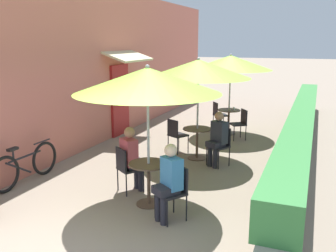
% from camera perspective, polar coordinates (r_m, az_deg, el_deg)
% --- Properties ---
extents(cafe_facade_wall, '(0.98, 14.23, 4.20)m').
position_cam_1_polar(cafe_facade_wall, '(11.74, -6.75, 9.41)').
color(cafe_facade_wall, '#C66B5B').
rests_on(cafe_facade_wall, ground_plane).
extents(planter_hedge, '(0.60, 13.23, 1.01)m').
position_cam_1_polar(planter_hedge, '(10.58, 19.69, -0.15)').
color(planter_hedge, gray).
rests_on(planter_hedge, ground_plane).
extents(patio_table_near, '(0.69, 0.69, 0.75)m').
position_cam_1_polar(patio_table_near, '(6.48, -2.96, -7.70)').
color(patio_table_near, brown).
rests_on(patio_table_near, ground_plane).
extents(patio_umbrella_near, '(2.42, 2.42, 2.41)m').
position_cam_1_polar(patio_umbrella_near, '(6.10, -3.14, 6.93)').
color(patio_umbrella_near, '#B7B7BC').
rests_on(patio_umbrella_near, ground_plane).
extents(cafe_chair_near_left, '(0.56, 0.56, 0.87)m').
position_cam_1_polar(cafe_chair_near_left, '(5.97, 1.03, -9.44)').
color(cafe_chair_near_left, black).
rests_on(cafe_chair_near_left, ground_plane).
extents(seated_patron_near_left, '(0.49, 0.51, 1.25)m').
position_cam_1_polar(seated_patron_near_left, '(5.85, 0.12, -8.13)').
color(seated_patron_near_left, '#23232D').
rests_on(seated_patron_near_left, ground_plane).
extents(cafe_chair_near_right, '(0.56, 0.56, 0.87)m').
position_cam_1_polar(cafe_chair_near_right, '(7.01, -6.33, -6.08)').
color(cafe_chair_near_right, black).
rests_on(cafe_chair_near_right, ground_plane).
extents(seated_patron_near_right, '(0.49, 0.51, 1.25)m').
position_cam_1_polar(seated_patron_near_right, '(7.00, -5.55, -4.61)').
color(seated_patron_near_right, '#23232D').
rests_on(seated_patron_near_right, ground_plane).
extents(patio_table_mid, '(0.69, 0.69, 0.75)m').
position_cam_1_polar(patio_table_mid, '(8.97, 4.46, -1.84)').
color(patio_table_mid, brown).
rests_on(patio_table_mid, ground_plane).
extents(patio_umbrella_mid, '(2.42, 2.42, 2.41)m').
position_cam_1_polar(patio_umbrella_mid, '(8.70, 4.65, 8.69)').
color(patio_umbrella_mid, '#B7B7BC').
rests_on(patio_umbrella_mid, ground_plane).
extents(cafe_chair_mid_left, '(0.54, 0.54, 0.87)m').
position_cam_1_polar(cafe_chair_mid_left, '(9.40, 1.22, -1.08)').
color(cafe_chair_mid_left, black).
rests_on(cafe_chair_mid_left, ground_plane).
extents(cafe_chair_mid_right, '(0.54, 0.54, 0.87)m').
position_cam_1_polar(cafe_chair_mid_right, '(8.57, 8.03, -2.60)').
color(cafe_chair_mid_right, black).
rests_on(cafe_chair_mid_right, ground_plane).
extents(seated_patron_mid_right, '(0.47, 0.50, 1.25)m').
position_cam_1_polar(seated_patron_mid_right, '(8.44, 7.55, -1.62)').
color(seated_patron_mid_right, '#23232D').
rests_on(seated_patron_mid_right, ground_plane).
extents(patio_table_far, '(0.69, 0.69, 0.75)m').
position_cam_1_polar(patio_table_far, '(11.48, 9.24, 1.29)').
color(patio_table_far, brown).
rests_on(patio_table_far, ground_plane).
extents(patio_umbrella_far, '(2.42, 2.42, 2.41)m').
position_cam_1_polar(patio_umbrella_far, '(11.27, 9.54, 9.51)').
color(patio_umbrella_far, '#B7B7BC').
rests_on(patio_umbrella_far, ground_plane).
extents(cafe_chair_far_left, '(0.56, 0.56, 0.87)m').
position_cam_1_polar(cafe_chair_far_left, '(10.89, 10.95, 0.63)').
color(cafe_chair_far_left, black).
rests_on(cafe_chair_far_left, ground_plane).
extents(cafe_chair_far_right, '(0.56, 0.56, 0.87)m').
position_cam_1_polar(cafe_chair_far_right, '(12.08, 7.69, 1.95)').
color(cafe_chair_far_right, black).
rests_on(cafe_chair_far_right, ground_plane).
extents(coffee_cup_far, '(0.07, 0.07, 0.09)m').
position_cam_1_polar(coffee_cup_far, '(11.38, 9.99, 2.61)').
color(coffee_cup_far, white).
rests_on(coffee_cup_far, patio_table_far).
extents(bicycle_leaning, '(0.11, 1.79, 0.81)m').
position_cam_1_polar(bicycle_leaning, '(7.98, -20.87, -5.60)').
color(bicycle_leaning, black).
rests_on(bicycle_leaning, ground_plane).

